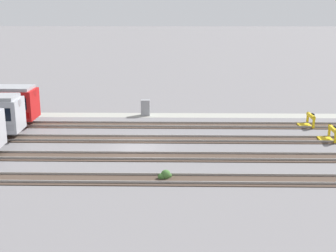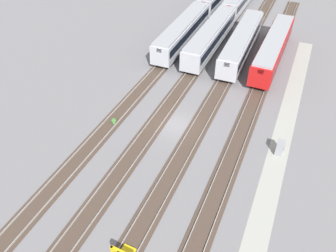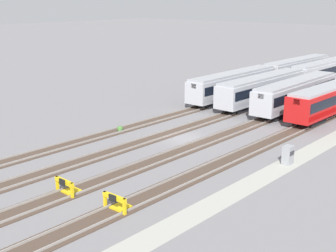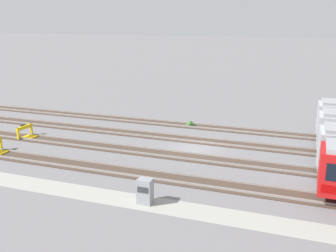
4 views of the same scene
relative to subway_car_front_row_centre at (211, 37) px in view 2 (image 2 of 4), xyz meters
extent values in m
plane|color=slate|center=(-18.97, -2.37, -2.04)|extent=(400.00, 400.00, 0.00)
cube|color=#9E9E93|center=(-18.97, -13.48, -2.04)|extent=(54.00, 2.00, 0.01)
cube|color=#47382D|center=(-18.97, -9.31, -2.01)|extent=(90.00, 2.24, 0.06)
cube|color=gray|center=(-18.97, -8.60, -1.90)|extent=(90.00, 0.07, 0.15)
cube|color=gray|center=(-18.97, -10.03, -1.90)|extent=(90.00, 0.07, 0.15)
cube|color=#47382D|center=(-18.97, -4.68, -2.01)|extent=(90.00, 2.24, 0.06)
cube|color=gray|center=(-18.97, -3.97, -1.90)|extent=(90.00, 0.07, 0.15)
cube|color=gray|center=(-18.97, -5.40, -1.90)|extent=(90.00, 0.07, 0.15)
cube|color=#47382D|center=(-18.97, -0.06, -2.01)|extent=(90.00, 2.24, 0.06)
cube|color=gray|center=(-18.97, 0.66, -1.90)|extent=(90.00, 0.07, 0.15)
cube|color=gray|center=(-18.97, -0.77, -1.90)|extent=(90.00, 0.07, 0.15)
cube|color=#47382D|center=(-18.97, 4.57, -2.01)|extent=(90.00, 2.24, 0.06)
cube|color=gray|center=(-18.97, 5.29, -1.90)|extent=(90.00, 0.07, 0.15)
cube|color=gray|center=(-18.97, 3.86, -1.90)|extent=(90.00, 0.07, 0.15)
cube|color=#9EA0A8|center=(19.06, 0.00, -0.75)|extent=(17.67, 3.04, 0.54)
cube|color=red|center=(10.10, 0.11, 1.01)|extent=(0.09, 0.70, 0.56)
cube|color=black|center=(13.48, 0.07, -1.69)|extent=(3.63, 2.28, 0.70)
cube|color=red|center=(10.06, 4.69, 1.01)|extent=(0.09, 0.70, 0.56)
cube|color=black|center=(13.44, 4.64, -1.69)|extent=(3.63, 2.29, 0.70)
cube|color=#ADAFB7|center=(0.00, 0.00, 0.01)|extent=(18.01, 2.88, 2.70)
cube|color=black|center=(0.00, 0.00, 0.33)|extent=(17.29, 2.92, 1.08)
cube|color=#9EA0A8|center=(0.00, 0.00, -0.75)|extent=(17.65, 2.91, 0.54)
cube|color=#999BA0|center=(0.00, 0.00, 1.51)|extent=(17.47, 2.60, 0.30)
cube|color=red|center=(8.96, 0.04, 1.01)|extent=(0.08, 0.70, 0.56)
cube|color=red|center=(-8.96, -0.04, 1.01)|extent=(0.08, 0.70, 0.56)
cube|color=black|center=(5.58, 0.03, -1.69)|extent=(3.61, 2.26, 0.70)
cube|color=black|center=(-5.58, -0.03, -1.69)|extent=(3.61, 2.26, 0.70)
cube|color=#ADAFB7|center=(0.00, 4.52, 0.01)|extent=(18.04, 3.05, 2.70)
cube|color=black|center=(0.00, 4.52, 0.33)|extent=(17.32, 3.08, 1.08)
cube|color=#9EA0A8|center=(0.00, 4.52, -0.75)|extent=(17.68, 3.08, 0.54)
cube|color=#999BA0|center=(0.00, 4.52, 1.51)|extent=(17.49, 2.77, 0.30)
cube|color=red|center=(8.96, 4.64, 1.01)|extent=(0.09, 0.70, 0.56)
cube|color=red|center=(-8.96, 4.39, 1.01)|extent=(0.09, 0.70, 0.56)
cube|color=black|center=(5.58, 4.60, -1.69)|extent=(3.63, 2.29, 0.70)
cube|color=black|center=(-5.58, 4.44, -1.69)|extent=(3.63, 2.29, 0.70)
cube|color=#B71414|center=(0.00, -9.29, 0.01)|extent=(18.04, 3.07, 2.70)
cube|color=black|center=(0.00, -9.29, 0.33)|extent=(17.32, 3.10, 1.08)
cube|color=#A80505|center=(0.00, -9.29, -0.75)|extent=(17.68, 3.09, 0.54)
cube|color=#999BA0|center=(0.00, -9.29, 1.51)|extent=(17.50, 2.78, 0.30)
cube|color=red|center=(8.96, -9.43, 1.01)|extent=(0.09, 0.70, 0.56)
cube|color=red|center=(-8.96, -9.16, 1.01)|extent=(0.09, 0.70, 0.56)
cube|color=black|center=(5.58, -9.38, -1.69)|extent=(3.63, 2.29, 0.70)
cube|color=black|center=(-5.58, -9.21, -1.69)|extent=(3.63, 2.29, 0.70)
cube|color=#ADAFB7|center=(0.00, -4.74, 0.01)|extent=(18.06, 3.19, 2.70)
cube|color=black|center=(0.00, -4.74, 0.33)|extent=(17.34, 3.21, 1.08)
cube|color=#9EA0A8|center=(0.00, -4.74, -0.75)|extent=(17.70, 3.21, 0.54)
cube|color=#999BA0|center=(0.00, -4.74, 1.51)|extent=(17.51, 2.90, 0.30)
cube|color=red|center=(8.96, -4.55, 1.01)|extent=(0.10, 0.70, 0.56)
cube|color=red|center=(-8.96, -4.93, 1.01)|extent=(0.10, 0.70, 0.56)
cube|color=black|center=(5.58, -4.62, -1.69)|extent=(3.65, 2.32, 0.70)
cube|color=black|center=(-5.58, -4.86, -1.69)|extent=(3.65, 2.32, 0.70)
cube|color=gold|center=(-35.05, -3.79, -1.46)|extent=(0.19, 0.19, 1.15)
cube|color=gray|center=(-18.93, -13.49, -1.24)|extent=(0.90, 0.70, 1.60)
cube|color=#333338|center=(-18.93, -13.85, -1.00)|extent=(0.70, 0.04, 0.36)
sphere|color=#427033|center=(-21.39, 4.31, -1.76)|extent=(0.64, 0.64, 0.64)
sphere|color=#427033|center=(-21.09, 4.43, -1.86)|extent=(0.44, 0.44, 0.44)
sphere|color=#427033|center=(-21.61, 4.13, -1.90)|extent=(0.36, 0.36, 0.36)
camera|label=1|loc=(-22.03, 33.00, 9.09)|focal=50.00mm
camera|label=2|loc=(-44.96, -12.68, 21.56)|focal=35.00mm
camera|label=3|loc=(-53.21, -30.34, 11.44)|focal=50.00mm
camera|label=4|loc=(-10.15, -33.81, 9.08)|focal=42.00mm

